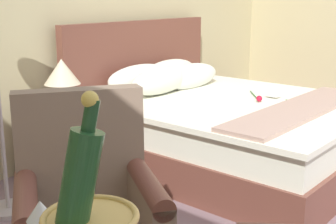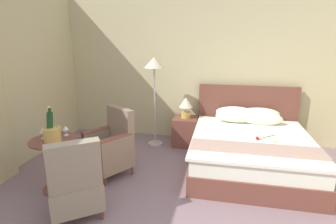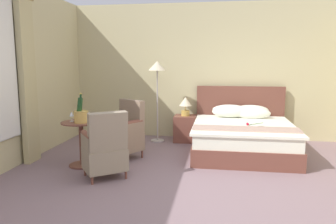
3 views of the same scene
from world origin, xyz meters
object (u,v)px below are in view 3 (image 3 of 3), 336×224
bedside_lamp (185,104)px  armchair_facing_bed (105,149)px  nightstand (185,128)px  side_table_round (81,141)px  wine_glass_near_edge (72,114)px  armchair_by_window (124,133)px  champagne_bucket (81,115)px  wine_glass_near_bucket (89,114)px  bed (242,134)px  floor_lamp_brass (157,73)px

bedside_lamp → armchair_facing_bed: 2.60m
nightstand → side_table_round: 2.43m
wine_glass_near_edge → armchair_by_window: (0.70, 0.54, -0.40)m
champagne_bucket → wine_glass_near_edge: bearing=156.8°
wine_glass_near_bucket → bed: bearing=23.3°
bed → bedside_lamp: (-1.14, 0.66, 0.47)m
wine_glass_near_edge → wine_glass_near_bucket: bearing=35.0°
champagne_bucket → armchair_by_window: champagne_bucket is taller
floor_lamp_brass → armchair_by_window: 1.64m
floor_lamp_brass → wine_glass_near_bucket: (-0.83, -1.63, -0.61)m
bed → floor_lamp_brass: size_ratio=1.27×
bed → armchair_by_window: bed is taller
champagne_bucket → wine_glass_near_edge: champagne_bucket is taller
armchair_facing_bed → wine_glass_near_bucket: bearing=127.0°
floor_lamp_brass → wine_glass_near_bucket: floor_lamp_brass is taller
champagne_bucket → side_table_round: bearing=121.2°
floor_lamp_brass → side_table_round: 2.27m
bedside_lamp → armchair_by_window: armchair_by_window is taller
wine_glass_near_edge → bed: bearing=24.4°
side_table_round → armchair_by_window: 0.78m
armchair_by_window → armchair_facing_bed: size_ratio=1.02×
floor_lamp_brass → armchair_by_window: bearing=-105.9°
wine_glass_near_bucket → wine_glass_near_edge: wine_glass_near_edge is taller
nightstand → champagne_bucket: size_ratio=1.16×
side_table_round → armchair_by_window: bearing=46.0°
bed → side_table_round: bed is taller
champagne_bucket → armchair_by_window: 0.91m
bed → bedside_lamp: bearing=150.0°
side_table_round → wine_glass_near_bucket: (0.07, 0.18, 0.41)m
nightstand → wine_glass_near_bucket: bearing=-128.7°
nightstand → bedside_lamp: bearing=180.0°
champagne_bucket → armchair_facing_bed: 0.80m
floor_lamp_brass → armchair_by_window: (-0.36, -1.25, -0.99)m
wine_glass_near_edge → armchair_by_window: bearing=37.9°
champagne_bucket → armchair_by_window: bearing=51.1°
side_table_round → champagne_bucket: 0.44m
bedside_lamp → side_table_round: size_ratio=0.55×
bed → wine_glass_near_bucket: bed is taller
floor_lamp_brass → wine_glass_near_edge: bearing=-120.4°
wine_glass_near_bucket → wine_glass_near_edge: 0.28m
side_table_round → armchair_facing_bed: size_ratio=0.73×
side_table_round → wine_glass_near_edge: wine_glass_near_edge is taller
bedside_lamp → wine_glass_near_bucket: 2.24m
bedside_lamp → armchair_by_window: (-0.93, -1.36, -0.36)m
wine_glass_near_edge → nightstand: bearing=49.5°
bed → wine_glass_near_bucket: bearing=-156.7°
wine_glass_near_bucket → floor_lamp_brass: bearing=63.2°
floor_lamp_brass → armchair_facing_bed: floor_lamp_brass is taller
side_table_round → champagne_bucket: (0.04, -0.06, 0.44)m
armchair_facing_bed → bedside_lamp: bearing=69.5°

